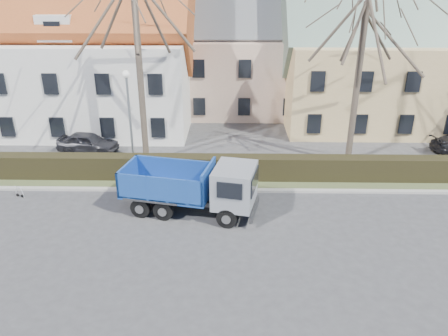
{
  "coord_description": "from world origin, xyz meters",
  "views": [
    {
      "loc": [
        3.09,
        -15.54,
        10.17
      ],
      "look_at": [
        2.73,
        3.94,
        1.6
      ],
      "focal_mm": 35.0,
      "sensor_mm": 36.0,
      "label": 1
    }
  ],
  "objects_px": {
    "dump_truck": "(185,187)",
    "streetlight": "(130,123)",
    "parked_car_a": "(88,143)",
    "cart_frame": "(16,191)"
  },
  "relations": [
    {
      "from": "dump_truck",
      "to": "streetlight",
      "type": "relative_size",
      "value": 1.11
    },
    {
      "from": "cart_frame",
      "to": "parked_car_a",
      "type": "bearing_deg",
      "value": 73.36
    },
    {
      "from": "cart_frame",
      "to": "dump_truck",
      "type": "bearing_deg",
      "value": -8.81
    },
    {
      "from": "parked_car_a",
      "to": "streetlight",
      "type": "bearing_deg",
      "value": -122.26
    },
    {
      "from": "dump_truck",
      "to": "cart_frame",
      "type": "distance_m",
      "value": 8.82
    },
    {
      "from": "cart_frame",
      "to": "streetlight",
      "type": "bearing_deg",
      "value": 30.83
    },
    {
      "from": "cart_frame",
      "to": "parked_car_a",
      "type": "relative_size",
      "value": 0.19
    },
    {
      "from": "streetlight",
      "to": "parked_car_a",
      "type": "xyz_separation_m",
      "value": [
        -3.49,
        2.91,
        -2.25
      ]
    },
    {
      "from": "dump_truck",
      "to": "cart_frame",
      "type": "bearing_deg",
      "value": -176.99
    },
    {
      "from": "streetlight",
      "to": "cart_frame",
      "type": "height_order",
      "value": "streetlight"
    }
  ]
}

